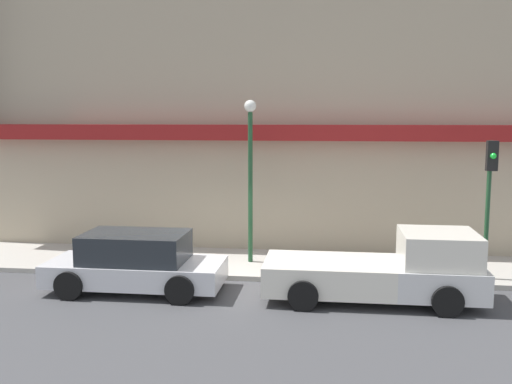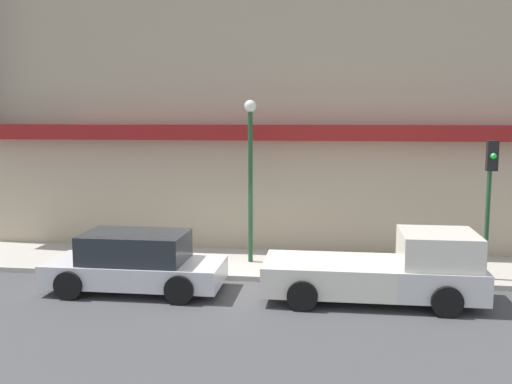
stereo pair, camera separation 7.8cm
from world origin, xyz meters
name	(u,v)px [view 1 (the left image)]	position (x,y,z in m)	size (l,w,h in m)	color
ground_plane	(235,281)	(0.00, 0.00, 0.00)	(80.00, 80.00, 0.00)	#424244
sidewalk	(244,263)	(0.00, 1.66, 0.07)	(36.00, 3.32, 0.14)	#ADA89E
building	(256,94)	(-0.01, 4.80, 5.33)	(19.80, 3.80, 10.67)	tan
pickup_truck	(387,270)	(4.03, -1.22, 0.78)	(5.32, 2.24, 1.77)	silver
parked_car	(136,263)	(-2.43, -1.22, 0.75)	(4.59, 2.10, 1.55)	silver
fire_hydrant	(297,263)	(1.70, 0.56, 0.43)	(0.16, 0.16, 0.59)	red
street_lamp	(250,160)	(0.21, 1.64, 3.26)	(0.36, 0.36, 4.91)	#1E4728
traffic_light	(490,185)	(6.84, 0.55, 2.74)	(0.28, 0.42, 3.79)	#1E4728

